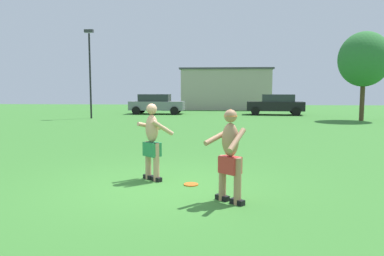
% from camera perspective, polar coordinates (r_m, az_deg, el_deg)
% --- Properties ---
extents(ground_plane, '(80.00, 80.00, 0.00)m').
position_cam_1_polar(ground_plane, '(7.65, -5.15, -8.89)').
color(ground_plane, '#38752D').
extents(player_with_cap, '(0.74, 0.77, 1.63)m').
position_cam_1_polar(player_with_cap, '(6.38, 5.87, -3.73)').
color(player_with_cap, black).
rests_on(player_with_cap, ground_plane).
extents(player_in_green, '(0.82, 0.74, 1.66)m').
position_cam_1_polar(player_in_green, '(7.97, -6.16, -1.88)').
color(player_in_green, black).
rests_on(player_in_green, ground_plane).
extents(frisbee, '(0.30, 0.30, 0.03)m').
position_cam_1_polar(frisbee, '(7.68, -0.15, -8.71)').
color(frisbee, orange).
rests_on(frisbee, ground_plane).
extents(car_gray_near_post, '(4.32, 2.07, 1.58)m').
position_cam_1_polar(car_gray_near_post, '(29.63, -5.49, 3.76)').
color(car_gray_near_post, slate).
rests_on(car_gray_near_post, ground_plane).
extents(car_black_mid_lot, '(4.43, 2.29, 1.58)m').
position_cam_1_polar(car_black_mid_lot, '(29.25, 12.82, 3.61)').
color(car_black_mid_lot, black).
rests_on(car_black_mid_lot, ground_plane).
extents(lamp_post, '(0.60, 0.24, 5.91)m').
position_cam_1_polar(lamp_post, '(25.94, -15.50, 9.42)').
color(lamp_post, black).
rests_on(lamp_post, ground_plane).
extents(outbuilding_behind_lot, '(8.83, 5.84, 4.00)m').
position_cam_1_polar(outbuilding_behind_lot, '(37.52, 5.24, 6.03)').
color(outbuilding_behind_lot, '#B2A893').
rests_on(outbuilding_behind_lot, ground_plane).
extents(tree_right_field, '(3.10, 3.10, 5.51)m').
position_cam_1_polar(tree_right_field, '(25.53, 25.05, 9.58)').
color(tree_right_field, '#4C3823').
rests_on(tree_right_field, ground_plane).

